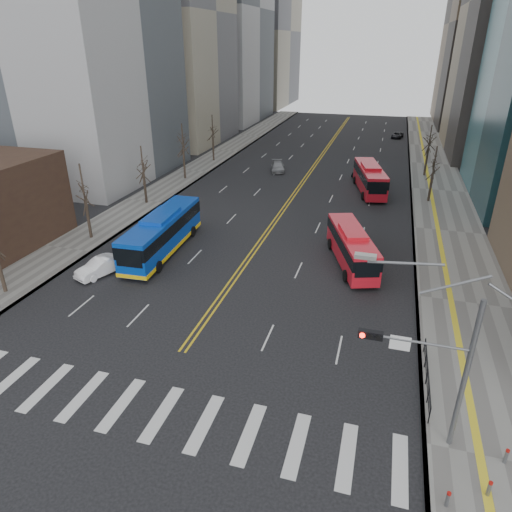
# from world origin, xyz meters

# --- Properties ---
(ground) EXTENTS (220.00, 220.00, 0.00)m
(ground) POSITION_xyz_m (0.00, 0.00, 0.00)
(ground) COLOR black
(sidewalk_right) EXTENTS (7.00, 130.00, 0.15)m
(sidewalk_right) POSITION_xyz_m (17.50, 45.00, 0.07)
(sidewalk_right) COLOR slate
(sidewalk_right) RESTS_ON ground
(sidewalk_left) EXTENTS (5.00, 130.00, 0.15)m
(sidewalk_left) POSITION_xyz_m (-16.50, 45.00, 0.07)
(sidewalk_left) COLOR slate
(sidewalk_left) RESTS_ON ground
(crosswalk) EXTENTS (26.70, 4.00, 0.01)m
(crosswalk) POSITION_xyz_m (0.00, 0.00, 0.01)
(crosswalk) COLOR silver
(crosswalk) RESTS_ON ground
(centerline) EXTENTS (0.55, 100.00, 0.01)m
(centerline) POSITION_xyz_m (0.00, 55.00, 0.01)
(centerline) COLOR gold
(centerline) RESTS_ON ground
(signal_mast) EXTENTS (5.37, 0.37, 9.39)m
(signal_mast) POSITION_xyz_m (13.77, 2.00, 4.86)
(signal_mast) COLOR slate
(signal_mast) RESTS_ON ground
(pedestrian_railing) EXTENTS (0.06, 6.06, 1.02)m
(pedestrian_railing) POSITION_xyz_m (14.30, 6.00, 0.82)
(pedestrian_railing) COLOR black
(pedestrian_railing) RESTS_ON sidewalk_right
(bollards) EXTENTS (2.87, 3.17, 0.78)m
(bollards) POSITION_xyz_m (16.27, -0.17, 0.55)
(bollards) COLOR slate
(bollards) RESTS_ON sidewalk_right
(street_trees) EXTENTS (35.20, 47.20, 7.60)m
(street_trees) POSITION_xyz_m (-7.18, 34.55, 4.87)
(street_trees) COLOR black
(street_trees) RESTS_ON ground
(blue_bus) EXTENTS (3.32, 12.58, 3.62)m
(blue_bus) POSITION_xyz_m (-7.86, 18.28, 1.90)
(blue_bus) COLOR #0C3FB6
(blue_bus) RESTS_ON ground
(red_bus_near) EXTENTS (5.39, 10.08, 3.17)m
(red_bus_near) POSITION_xyz_m (8.73, 20.43, 1.77)
(red_bus_near) COLOR red
(red_bus_near) RESTS_ON ground
(red_bus_far) EXTENTS (4.95, 11.19, 3.46)m
(red_bus_far) POSITION_xyz_m (8.86, 42.22, 1.93)
(red_bus_far) COLOR red
(red_bus_far) RESTS_ON ground
(car_white) EXTENTS (2.95, 4.55, 1.42)m
(car_white) POSITION_xyz_m (-10.71, 12.74, 0.71)
(car_white) COLOR white
(car_white) RESTS_ON ground
(car_dark_mid) EXTENTS (3.23, 4.44, 1.40)m
(car_dark_mid) POSITION_xyz_m (7.55, 49.51, 0.70)
(car_dark_mid) COLOR black
(car_dark_mid) RESTS_ON ground
(car_silver) EXTENTS (3.07, 4.91, 1.33)m
(car_silver) POSITION_xyz_m (-4.70, 48.82, 0.66)
(car_silver) COLOR gray
(car_silver) RESTS_ON ground
(car_dark_far) EXTENTS (2.52, 4.24, 1.10)m
(car_dark_far) POSITION_xyz_m (11.99, 80.26, 0.55)
(car_dark_far) COLOR black
(car_dark_far) RESTS_ON ground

